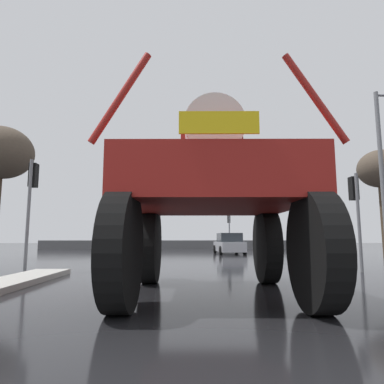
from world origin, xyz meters
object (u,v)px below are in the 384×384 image
object	(u,v)px
traffic_signal_near_left	(32,190)
traffic_signal_far_left	(229,223)
traffic_signal_near_right	(355,200)
bare_tree_left	(1,153)
bare_tree_right	(381,171)
oversize_sprayer	(212,195)
sedan_ahead	(229,244)

from	to	relation	value
traffic_signal_near_left	traffic_signal_far_left	xyz separation A→B (m)	(9.57, 18.99, -0.30)
traffic_signal_near_right	bare_tree_left	distance (m)	18.91
bare_tree_left	bare_tree_right	size ratio (longest dim) A/B	1.19
oversize_sprayer	bare_tree_right	size ratio (longest dim) A/B	0.88
traffic_signal_near_left	bare_tree_left	xyz separation A→B (m)	(-5.37, 7.94, 3.27)
oversize_sprayer	sedan_ahead	bearing A→B (deg)	-7.03
traffic_signal_near_left	traffic_signal_far_left	bearing A→B (deg)	63.26
traffic_signal_near_right	bare_tree_right	world-z (taller)	bare_tree_right
oversize_sprayer	traffic_signal_near_right	xyz separation A→B (m)	(5.56, 4.62, 0.43)
traffic_signal_far_left	traffic_signal_near_right	bearing A→B (deg)	-84.44
traffic_signal_near_right	traffic_signal_far_left	xyz separation A→B (m)	(-1.85, 18.99, 0.00)
oversize_sprayer	bare_tree_right	xyz separation A→B (m)	(11.40, 12.50, 3.08)
bare_tree_right	bare_tree_left	bearing A→B (deg)	179.86
sedan_ahead	traffic_signal_far_left	distance (m)	5.89
traffic_signal_far_left	bare_tree_left	bearing A→B (deg)	-143.51
sedan_ahead	bare_tree_left	distance (m)	16.10
sedan_ahead	traffic_signal_near_left	distance (m)	16.19
traffic_signal_near_right	bare_tree_right	size ratio (longest dim) A/B	0.54
traffic_signal_near_right	bare_tree_left	xyz separation A→B (m)	(-16.79, 7.93, 3.58)
traffic_signal_far_left	bare_tree_left	size ratio (longest dim) A/B	0.45
sedan_ahead	traffic_signal_far_left	world-z (taller)	traffic_signal_far_left
sedan_ahead	traffic_signal_near_right	world-z (taller)	traffic_signal_near_right
traffic_signal_near_right	bare_tree_right	distance (m)	10.16
traffic_signal_near_left	bare_tree_left	bearing A→B (deg)	124.10
oversize_sprayer	traffic_signal_near_right	size ratio (longest dim) A/B	1.65
bare_tree_left	bare_tree_right	distance (m)	22.65
traffic_signal_far_left	traffic_signal_near_left	bearing A→B (deg)	-116.74
oversize_sprayer	traffic_signal_near_right	distance (m)	7.24
traffic_signal_far_left	bare_tree_left	xyz separation A→B (m)	(-14.94, -11.05, 3.57)
traffic_signal_near_right	oversize_sprayer	bearing A→B (deg)	-140.28
oversize_sprayer	bare_tree_left	distance (m)	17.31
sedan_ahead	oversize_sprayer	bearing A→B (deg)	167.80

